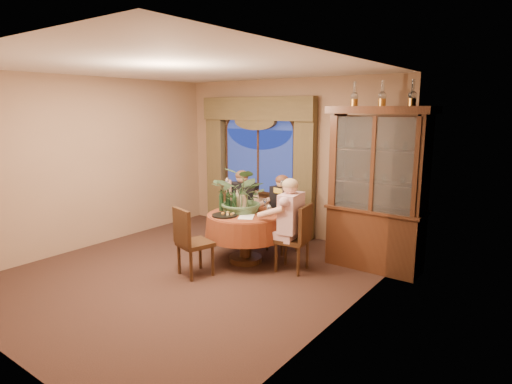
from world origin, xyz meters
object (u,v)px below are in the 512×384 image
Objects in this scene: dining_table at (245,238)px; chair_right at (292,238)px; person_pink at (291,225)px; wine_bottle_3 at (228,199)px; chair_back at (239,217)px; person_scarf at (283,213)px; wine_bottle_5 at (221,200)px; chair_back_right at (282,222)px; person_back at (242,208)px; stoneware_vase at (243,203)px; wine_bottle_1 at (237,201)px; oil_lamp_left at (355,94)px; oil_lamp_center at (382,93)px; wine_bottle_2 at (234,202)px; china_cabinet at (377,190)px; wine_bottle_4 at (241,199)px; oil_lamp_right at (413,93)px; olive_bowl at (245,213)px; wine_bottle_0 at (228,200)px; chair_front_left at (195,242)px; centerpiece_plant at (244,173)px.

chair_right reaches higher than dining_table.
wine_bottle_3 is at bearing 84.44° from person_pink.
chair_back is 0.76× the size of person_scarf.
wine_bottle_5 is (-0.40, -0.08, 0.54)m from dining_table.
chair_right is at bearing 144.96° from chair_back_right.
stoneware_vase is (0.44, -0.52, 0.24)m from person_back.
person_back is at bearing 24.73° from chair_back_right.
wine_bottle_1 reaches higher than chair_right.
wine_bottle_1 is (-0.93, -0.08, 0.44)m from chair_right.
oil_lamp_left and oil_lamp_center have the same top height.
chair_back_right is at bearing 67.53° from wine_bottle_2.
china_cabinet is 2.03m from wine_bottle_4.
wine_bottle_1 is (-1.83, -0.88, -1.57)m from oil_lamp_center.
chair_right is at bearing 2.97° from wine_bottle_3.
chair_right is at bearing -4.08° from wine_bottle_4.
oil_lamp_center and oil_lamp_right have the same top height.
oil_lamp_center is at bearing 0.00° from oil_lamp_left.
olive_bowl is at bearing -41.61° from wine_bottle_4.
china_cabinet is at bearing 27.94° from wine_bottle_2.
wine_bottle_1 is (0.13, 0.05, 0.00)m from wine_bottle_0.
oil_lamp_left is 2.06m from person_pink.
wine_bottle_4 is (-0.22, 0.19, 0.54)m from dining_table.
wine_bottle_5 is at bearing 118.35° from chair_front_left.
chair_front_left is at bearing -84.01° from wine_bottle_0.
wine_bottle_0 is (-0.48, -0.77, 0.44)m from chair_back_right.
wine_bottle_2 is at bearing 7.92° from wine_bottle_5.
chair_right is at bearing -148.65° from oil_lamp_right.
oil_lamp_right is 0.25× the size of person_pink.
dining_table is 1.27× the size of chair_back.
wine_bottle_0 and wine_bottle_1 have the same top height.
wine_bottle_1 is at bearing 101.41° from wine_bottle_2.
wine_bottle_0 and wine_bottle_3 have the same top height.
wine_bottle_4 is at bearing 103.94° from wine_bottle_2.
chair_right is 0.80m from olive_bowl.
person_back is at bearing 131.77° from dining_table.
person_scarf is at bearing 56.24° from wine_bottle_4.
oil_lamp_right reaches higher than chair_back_right.
person_back reaches higher than wine_bottle_2.
oil_lamp_center is at bearing 21.16° from wine_bottle_4.
chair_back is at bearing 127.33° from wine_bottle_1.
chair_front_left is (-1.88, -1.74, -2.01)m from oil_lamp_center.
olive_bowl is (-1.63, -0.94, -1.71)m from oil_lamp_center.
wine_bottle_2 is 0.24m from wine_bottle_4.
wine_bottle_2 is 1.00× the size of wine_bottle_5.
wine_bottle_0 is at bearing -51.55° from wine_bottle_3.
dining_table is at bearing -39.65° from stoneware_vase.
oil_lamp_left reaches higher than person_scarf.
centerpiece_plant is 6.45× the size of olive_bowl.
wine_bottle_3 is at bearing 115.13° from chair_front_left.
chair_back is at bearing 112.76° from wine_bottle_3.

